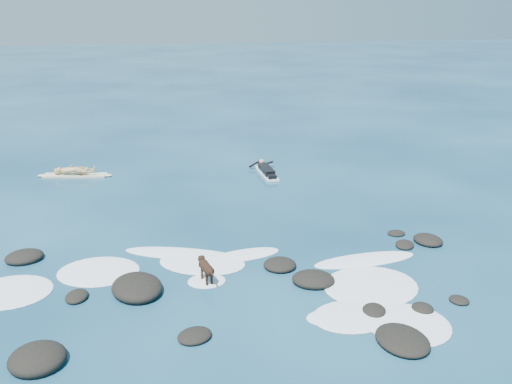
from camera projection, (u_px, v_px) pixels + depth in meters
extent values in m
plane|color=#0A2642|center=(239.00, 265.00, 17.28)|extent=(160.00, 160.00, 0.00)
ellipsoid|color=black|center=(402.00, 340.00, 13.41)|extent=(1.49, 1.68, 0.33)
ellipsoid|color=black|center=(423.00, 308.00, 14.80)|extent=(0.72, 0.74, 0.23)
ellipsoid|color=black|center=(313.00, 279.00, 16.21)|extent=(1.45, 1.33, 0.39)
ellipsoid|color=black|center=(405.00, 245.00, 18.55)|extent=(0.89, 0.96, 0.19)
ellipsoid|color=black|center=(195.00, 336.00, 13.61)|extent=(1.10, 1.04, 0.24)
ellipsoid|color=black|center=(280.00, 265.00, 17.12)|extent=(1.28, 1.28, 0.31)
ellipsoid|color=black|center=(37.00, 359.00, 12.65)|extent=(1.43, 1.43, 0.51)
ellipsoid|color=black|center=(24.00, 257.00, 17.59)|extent=(1.39, 1.27, 0.38)
ellipsoid|color=black|center=(137.00, 288.00, 15.69)|extent=(1.81, 2.01, 0.53)
ellipsoid|color=black|center=(77.00, 296.00, 15.38)|extent=(0.71, 0.86, 0.24)
ellipsoid|color=black|center=(428.00, 240.00, 18.83)|extent=(1.16, 1.25, 0.32)
ellipsoid|color=black|center=(374.00, 311.00, 14.69)|extent=(0.81, 0.87, 0.24)
ellipsoid|color=black|center=(396.00, 233.00, 19.47)|extent=(0.61, 0.53, 0.15)
ellipsoid|color=black|center=(459.00, 300.00, 15.23)|extent=(0.71, 0.73, 0.16)
ellipsoid|color=white|center=(99.00, 271.00, 16.86)|extent=(2.65, 2.27, 0.12)
ellipsoid|color=white|center=(409.00, 324.00, 14.18)|extent=(2.62, 2.58, 0.12)
ellipsoid|color=white|center=(352.00, 316.00, 14.52)|extent=(2.21, 1.74, 0.12)
ellipsoid|color=white|center=(10.00, 292.00, 15.71)|extent=(2.36, 2.04, 0.12)
ellipsoid|color=white|center=(202.00, 263.00, 17.41)|extent=(3.10, 2.49, 0.12)
ellipsoid|color=white|center=(181.00, 254.00, 18.00)|extent=(3.75, 1.98, 0.12)
ellipsoid|color=white|center=(246.00, 255.00, 17.93)|extent=(2.37, 1.25, 0.12)
ellipsoid|color=white|center=(343.00, 317.00, 14.51)|extent=(1.97, 1.04, 0.12)
ellipsoid|color=white|center=(365.00, 260.00, 17.58)|extent=(3.44, 1.29, 0.12)
ellipsoid|color=white|center=(371.00, 286.00, 16.03)|extent=(3.10, 2.82, 0.12)
ellipsoid|color=white|center=(207.00, 281.00, 16.30)|extent=(1.10, 0.90, 0.12)
cube|color=beige|center=(75.00, 175.00, 25.59)|extent=(2.84, 0.98, 0.09)
ellipsoid|color=beige|center=(106.00, 175.00, 25.61)|extent=(0.60, 0.40, 0.10)
ellipsoid|color=beige|center=(44.00, 175.00, 25.57)|extent=(0.60, 0.40, 0.10)
imported|color=tan|center=(73.00, 155.00, 25.27)|extent=(0.52, 0.72, 1.81)
cube|color=white|center=(266.00, 173.00, 25.90)|extent=(0.74, 2.44, 0.09)
ellipsoid|color=white|center=(260.00, 166.00, 27.01)|extent=(0.33, 0.55, 0.09)
cube|color=black|center=(266.00, 170.00, 25.85)|extent=(0.56, 1.51, 0.24)
sphere|color=tan|center=(262.00, 162.00, 26.59)|extent=(0.27, 0.27, 0.25)
cylinder|color=black|center=(254.00, 164.00, 26.72)|extent=(0.58, 0.37, 0.27)
cylinder|color=black|center=(267.00, 163.00, 26.85)|extent=(0.60, 0.28, 0.27)
cube|color=black|center=(271.00, 176.00, 25.11)|extent=(0.42, 0.63, 0.15)
cylinder|color=black|center=(206.00, 268.00, 16.05)|extent=(0.42, 0.62, 0.27)
sphere|color=black|center=(203.00, 264.00, 16.27)|extent=(0.36, 0.36, 0.29)
sphere|color=black|center=(210.00, 272.00, 15.83)|extent=(0.32, 0.32, 0.26)
sphere|color=black|center=(201.00, 259.00, 16.37)|extent=(0.25, 0.25, 0.21)
cone|color=black|center=(200.00, 257.00, 16.48)|extent=(0.14, 0.15, 0.11)
cone|color=black|center=(200.00, 257.00, 16.32)|extent=(0.11, 0.09, 0.10)
cone|color=black|center=(203.00, 256.00, 16.36)|extent=(0.11, 0.09, 0.10)
cylinder|color=black|center=(202.00, 275.00, 16.28)|extent=(0.08, 0.08, 0.37)
cylinder|color=black|center=(207.00, 274.00, 16.34)|extent=(0.08, 0.08, 0.37)
cylinder|color=black|center=(207.00, 281.00, 15.95)|extent=(0.08, 0.08, 0.37)
cylinder|color=black|center=(212.00, 280.00, 16.00)|extent=(0.08, 0.08, 0.37)
cylinder|color=black|center=(211.00, 272.00, 15.70)|extent=(0.12, 0.27, 0.16)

